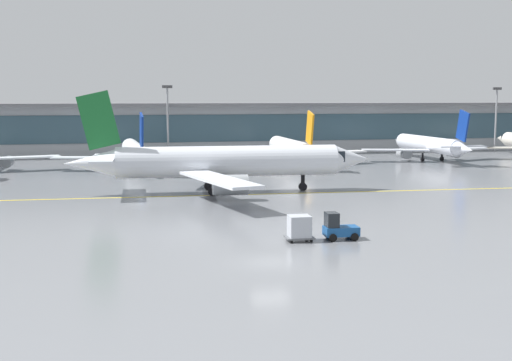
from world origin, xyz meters
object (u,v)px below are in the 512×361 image
(taxiing_regional_jet, at_px, (224,162))
(apron_light_mast_2, at_px, (496,116))
(apron_light_mast_1, at_px, (168,118))
(gate_airplane_2, at_px, (135,152))
(gate_airplane_3, at_px, (291,148))
(baggage_tug, at_px, (338,228))
(cargo_dolly_lead, at_px, (299,227))
(gate_airplane_4, at_px, (429,145))

(taxiing_regional_jet, bearing_deg, apron_light_mast_2, 38.60)
(apron_light_mast_1, bearing_deg, gate_airplane_2, -108.74)
(gate_airplane_3, bearing_deg, baggage_tug, 169.02)
(gate_airplane_2, bearing_deg, apron_light_mast_1, -22.08)
(cargo_dolly_lead, xyz_separation_m, apron_light_mast_2, (59.93, 71.79, 5.92))
(gate_airplane_2, xyz_separation_m, apron_light_mast_1, (6.32, 18.64, 4.46))
(taxiing_regional_jet, bearing_deg, cargo_dolly_lead, -84.61)
(taxiing_regional_jet, relative_size, baggage_tug, 13.13)
(gate_airplane_3, height_order, gate_airplane_4, same)
(baggage_tug, height_order, apron_light_mast_2, apron_light_mast_2)
(baggage_tug, bearing_deg, gate_airplane_4, 59.95)
(taxiing_regional_jet, xyz_separation_m, apron_light_mast_2, (61.41, 45.25, 3.53))
(gate_airplane_4, distance_m, apron_light_mast_2, 25.92)
(gate_airplane_3, height_order, baggage_tug, gate_airplane_3)
(gate_airplane_3, height_order, taxiing_regional_jet, taxiing_regional_jet)
(taxiing_regional_jet, distance_m, cargo_dolly_lead, 26.70)
(taxiing_regional_jet, relative_size, cargo_dolly_lead, 16.14)
(apron_light_mast_1, bearing_deg, taxiing_regional_jet, -86.58)
(gate_airplane_4, distance_m, baggage_tug, 67.75)
(taxiing_regional_jet, height_order, apron_light_mast_1, apron_light_mast_1)
(gate_airplane_3, bearing_deg, cargo_dolly_lead, 165.99)
(gate_airplane_3, distance_m, cargo_dolly_lead, 56.76)
(gate_airplane_2, xyz_separation_m, cargo_dolly_lead, (10.54, -53.78, -1.56))
(gate_airplane_2, relative_size, taxiing_regional_jet, 0.76)
(gate_airplane_2, xyz_separation_m, apron_light_mast_2, (70.47, 18.01, 4.36))
(gate_airplane_2, xyz_separation_m, baggage_tug, (13.58, -53.88, -1.72))
(gate_airplane_4, bearing_deg, gate_airplane_2, 92.41)
(baggage_tug, height_order, cargo_dolly_lead, baggage_tug)
(taxiing_regional_jet, height_order, baggage_tug, taxiing_regional_jet)
(gate_airplane_3, distance_m, apron_light_mast_1, 25.53)
(gate_airplane_4, height_order, apron_light_mast_2, apron_light_mast_2)
(apron_light_mast_1, distance_m, apron_light_mast_2, 64.15)
(gate_airplane_2, distance_m, gate_airplane_4, 49.47)
(taxiing_regional_jet, height_order, apron_light_mast_2, apron_light_mast_2)
(gate_airplane_4, bearing_deg, taxiing_regional_jet, 125.67)
(gate_airplane_2, xyz_separation_m, gate_airplane_4, (49.33, 3.65, 0.03))
(gate_airplane_4, relative_size, apron_light_mast_2, 2.11)
(baggage_tug, xyz_separation_m, cargo_dolly_lead, (-3.04, 0.10, 0.16))
(gate_airplane_2, relative_size, baggage_tug, 9.97)
(gate_airplane_2, bearing_deg, gate_airplane_4, -89.11)
(gate_airplane_2, xyz_separation_m, taxiing_regional_jet, (9.07, -27.23, 0.83))
(apron_light_mast_1, relative_size, apron_light_mast_2, 1.01)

